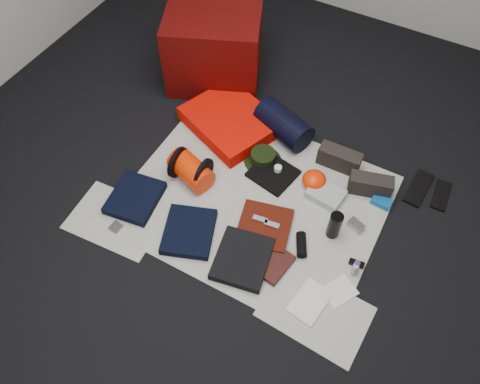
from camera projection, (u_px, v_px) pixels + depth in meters
The scene contains 37 objects.
floor at pixel (254, 201), 3.06m from camera, with size 4.50×4.50×0.02m, color black.
newspaper_mat at pixel (254, 200), 3.05m from camera, with size 1.60×1.30×0.01m, color silver.
newspaper_sheet_front_left at pixel (116, 220), 2.96m from camera, with size 0.58×0.40×0.00m, color silver.
newspaper_sheet_front_right at pixel (315, 312), 2.62m from camera, with size 0.58×0.40×0.00m, color silver.
red_cabinet at pixel (214, 47), 3.50m from camera, with size 0.68×0.57×0.57m, color #500705.
sleeping_pad at pixel (231, 121), 3.37m from camera, with size 0.62×0.50×0.11m, color red.
stuff_sack at pixel (191, 170), 3.07m from camera, with size 0.18×0.18×0.30m, color #F42B04.
sack_strap_left at pixel (178, 162), 3.08m from camera, with size 0.22×0.22×0.03m, color black.
sack_strap_right at pixel (204, 174), 3.03m from camera, with size 0.22×0.22×0.03m, color black.
navy_duffel at pixel (284, 125), 3.28m from camera, with size 0.21×0.21×0.41m, color black.
boonie_brim at pixel (263, 161), 3.23m from camera, with size 0.26×0.26×0.01m, color black.
boonie_crown at pixel (263, 157), 3.19m from camera, with size 0.17×0.17×0.07m, color black.
hiking_boot_left at pixel (339, 159), 3.15m from camera, with size 0.29×0.11×0.14m, color black.
hiking_boot_right at pixel (370, 185), 3.03m from camera, with size 0.28×0.10×0.14m, color black.
flip_flop_left at pixel (418, 188), 3.10m from camera, with size 0.11×0.30×0.02m, color black.
flip_flop_right at pixel (441, 195), 3.06m from camera, with size 0.09×0.24×0.01m, color black.
trousers_navy_a at pixel (135, 198), 3.02m from camera, with size 0.30×0.34×0.05m, color black.
trousers_navy_b at pixel (189, 232), 2.88m from camera, with size 0.30×0.34×0.05m, color black.
trousers_charcoal at pixel (242, 259), 2.77m from camera, with size 0.31×0.35×0.06m, color black.
black_tshirt at pixel (273, 173), 3.15m from camera, with size 0.28×0.26×0.03m, color black.
red_shirt at pixel (264, 227), 2.90m from camera, with size 0.32×0.32×0.04m, color #4A1108.
orange_stuff_sack at pixel (314, 180), 3.07m from camera, with size 0.16×0.16×0.10m, color #F42B04.
first_aid_pouch at pixel (326, 194), 3.04m from camera, with size 0.23×0.17×0.06m, color #9DA49C.
water_bottle at pixel (335, 225), 2.82m from camera, with size 0.08×0.08×0.20m, color black.
speaker at pixel (301, 245), 2.82m from camera, with size 0.06×0.06×0.16m, color black.
compact_camera at pixel (356, 225), 2.91m from camera, with size 0.10×0.06×0.04m, color #A1A2A6.
cyan_case at pixel (381, 202), 3.01m from camera, with size 0.13×0.08×0.04m, color #0F5294.
toiletry_purple at pixel (356, 267), 2.72m from camera, with size 0.03×0.03×0.10m, color #4E226F.
toiletry_clear at pixel (354, 270), 2.70m from camera, with size 0.03×0.03×0.10m, color #9DA19D.
paperback_book at pixel (275, 265), 2.76m from camera, with size 0.15×0.23×0.03m, color black.
map_booklet at pixel (310, 302), 2.64m from camera, with size 0.17×0.24×0.01m, color silver.
map_printout at pixel (339, 291), 2.68m from camera, with size 0.14×0.18×0.01m, color silver.
sunglasses at pixel (356, 263), 2.77m from camera, with size 0.09×0.04×0.02m, color black.
key_cluster at pixel (116, 227), 2.92m from camera, with size 0.07×0.07×0.01m, color #A1A2A6.
tape_roll at pixel (278, 169), 3.13m from camera, with size 0.05×0.05×0.04m, color silver.
energy_bar_a at pixel (260, 219), 2.90m from camera, with size 0.10×0.04×0.01m, color #A1A2A6.
energy_bar_b at pixel (272, 224), 2.88m from camera, with size 0.10×0.04×0.01m, color #A1A2A6.
Camera 1 is at (0.73, -1.53, 2.53)m, focal length 35.00 mm.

